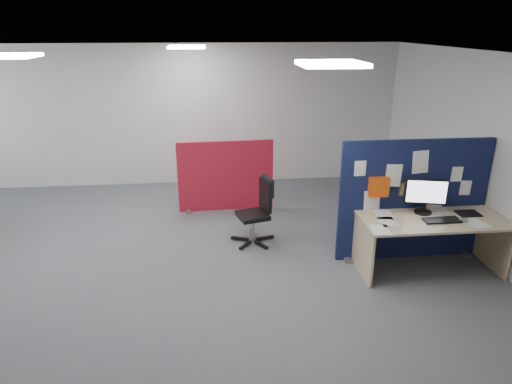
{
  "coord_description": "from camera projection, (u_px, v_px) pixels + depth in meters",
  "views": [
    {
      "loc": [
        0.84,
        -5.37,
        3.03
      ],
      "look_at": [
        1.39,
        0.08,
        1.0
      ],
      "focal_mm": 32.0,
      "sensor_mm": 36.0,
      "label": 1
    }
  ],
  "objects": [
    {
      "name": "floor",
      "position": [
        151.0,
        269.0,
        5.98
      ],
      "size": [
        9.0,
        9.0,
        0.0
      ],
      "primitive_type": "plane",
      "color": "#4E5055",
      "rests_on": "ground"
    },
    {
      "name": "ceiling",
      "position": [
        132.0,
        55.0,
        5.05
      ],
      "size": [
        9.0,
        7.0,
        0.02
      ],
      "primitive_type": "cube",
      "color": "white",
      "rests_on": "wall_back"
    },
    {
      "name": "wall_back",
      "position": [
        166.0,
        116.0,
        8.78
      ],
      "size": [
        9.0,
        0.02,
        2.7
      ],
      "primitive_type": "cube",
      "color": "silver",
      "rests_on": "floor"
    },
    {
      "name": "wall_right",
      "position": [
        493.0,
        161.0,
        5.94
      ],
      "size": [
        0.02,
        7.0,
        2.7
      ],
      "primitive_type": "cube",
      "color": "silver",
      "rests_on": "floor"
    },
    {
      "name": "ceiling_lights",
      "position": [
        167.0,
        54.0,
        5.71
      ],
      "size": [
        4.1,
        4.1,
        0.04
      ],
      "color": "white",
      "rests_on": "ceiling"
    },
    {
      "name": "navy_divider",
      "position": [
        412.0,
        200.0,
        6.04
      ],
      "size": [
        2.0,
        0.3,
        1.65
      ],
      "color": "#0F1A39",
      "rests_on": "floor"
    },
    {
      "name": "main_desk",
      "position": [
        430.0,
        229.0,
        5.82
      ],
      "size": [
        1.8,
        0.8,
        0.73
      ],
      "color": "#CDB083",
      "rests_on": "floor"
    },
    {
      "name": "monitor_main",
      "position": [
        425.0,
        194.0,
        5.8
      ],
      "size": [
        0.52,
        0.22,
        0.46
      ],
      "rotation": [
        0.0,
        0.0,
        -0.24
      ],
      "color": "black",
      "rests_on": "main_desk"
    },
    {
      "name": "keyboard",
      "position": [
        442.0,
        220.0,
        5.64
      ],
      "size": [
        0.45,
        0.18,
        0.02
      ],
      "primitive_type": "cube",
      "rotation": [
        0.0,
        0.0,
        0.01
      ],
      "color": "black",
      "rests_on": "main_desk"
    },
    {
      "name": "mouse",
      "position": [
        463.0,
        220.0,
        5.63
      ],
      "size": [
        0.11,
        0.07,
        0.03
      ],
      "primitive_type": "cube",
      "rotation": [
        0.0,
        0.0,
        -0.13
      ],
      "color": "#959499",
      "rests_on": "main_desk"
    },
    {
      "name": "paper_tray",
      "position": [
        468.0,
        213.0,
        5.86
      ],
      "size": [
        0.28,
        0.22,
        0.01
      ],
      "primitive_type": "cube",
      "rotation": [
        0.0,
        0.0,
        0.0
      ],
      "color": "black",
      "rests_on": "main_desk"
    },
    {
      "name": "red_divider",
      "position": [
        226.0,
        177.0,
        7.72
      ],
      "size": [
        1.62,
        0.3,
        1.21
      ],
      "rotation": [
        0.0,
        0.0,
        0.04
      ],
      "color": "#AF1623",
      "rests_on": "floor"
    },
    {
      "name": "office_chair",
      "position": [
        259.0,
        207.0,
        6.57
      ],
      "size": [
        0.64,
        0.62,
        0.96
      ],
      "rotation": [
        0.0,
        0.0,
        0.27
      ],
      "color": "black",
      "rests_on": "floor"
    },
    {
      "name": "desk_papers",
      "position": [
        413.0,
        219.0,
        5.69
      ],
      "size": [
        1.49,
        0.87,
        0.0
      ],
      "color": "white",
      "rests_on": "main_desk"
    }
  ]
}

